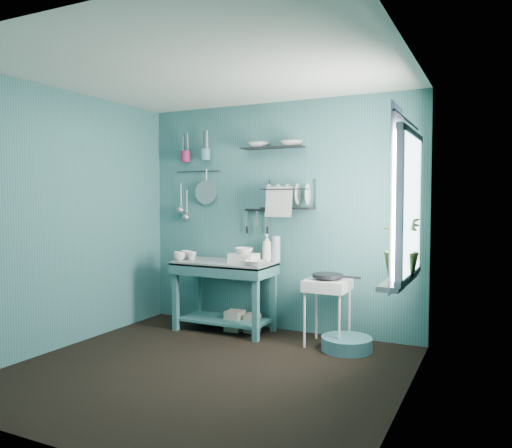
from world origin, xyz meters
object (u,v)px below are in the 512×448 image
at_px(mug_mid, 192,256).
at_px(mug_right, 186,255).
at_px(wash_tub, 244,258).
at_px(utensil_cup_magenta, 186,157).
at_px(work_counter, 224,296).
at_px(floor_basin, 347,344).
at_px(mug_left, 179,256).
at_px(colander, 206,192).
at_px(frying_pan, 328,276).
at_px(water_bottle, 276,249).
at_px(soap_bottle, 267,248).
at_px(utensil_cup_teal, 206,154).
at_px(hotplate_stand, 327,312).
at_px(potted_plant, 401,246).
at_px(storage_tin_large, 235,321).
at_px(dish_rack, 288,194).
at_px(storage_tin_small, 252,323).

xyz_separation_m(mug_mid, mug_right, (-0.12, 0.06, 0.00)).
xyz_separation_m(wash_tub, utensil_cup_magenta, (-0.92, 0.28, 1.13)).
xyz_separation_m(work_counter, floor_basin, (1.40, -0.11, -0.32)).
xyz_separation_m(mug_left, colander, (0.07, 0.45, 0.71)).
relative_size(mug_mid, frying_pan, 0.33).
height_order(wash_tub, water_bottle, water_bottle).
height_order(water_bottle, floor_basin, water_bottle).
bearing_deg(soap_bottle, utensil_cup_teal, 176.12).
xyz_separation_m(mug_mid, hotplate_stand, (1.56, 0.04, -0.48)).
bearing_deg(frying_pan, mug_right, 179.38).
xyz_separation_m(utensil_cup_teal, potted_plant, (2.38, -0.93, -0.88)).
xyz_separation_m(mug_left, mug_right, (-0.02, 0.16, 0.00)).
distance_m(utensil_cup_teal, storage_tin_large, 1.92).
xyz_separation_m(mug_right, water_bottle, (1.02, 0.22, 0.09)).
bearing_deg(storage_tin_large, mug_left, -160.10).
xyz_separation_m(work_counter, storage_tin_large, (0.10, 0.05, -0.27)).
xyz_separation_m(mug_right, utensil_cup_magenta, (-0.17, 0.26, 1.13)).
xyz_separation_m(work_counter, potted_plant, (1.99, -0.67, 0.70)).
height_order(dish_rack, floor_basin, dish_rack).
bearing_deg(dish_rack, mug_mid, -157.37).
xyz_separation_m(mug_left, mug_mid, (0.10, 0.10, -0.00)).
xyz_separation_m(colander, storage_tin_small, (0.71, -0.21, -1.42)).
bearing_deg(mug_left, hotplate_stand, 4.89).
relative_size(mug_left, floor_basin, 0.26).
xyz_separation_m(work_counter, utensil_cup_teal, (-0.39, 0.26, 1.58)).
xyz_separation_m(soap_bottle, utensil_cup_magenta, (-1.09, 0.06, 1.03)).
distance_m(wash_tub, storage_tin_small, 0.72).
relative_size(mug_mid, utensil_cup_teal, 0.77).
distance_m(wash_tub, potted_plant, 1.88).
bearing_deg(storage_tin_small, floor_basin, -9.84).
relative_size(mug_right, colander, 0.44).
relative_size(hotplate_stand, colander, 2.34).
xyz_separation_m(water_bottle, storage_tin_small, (-0.22, -0.14, -0.81)).
bearing_deg(mug_left, work_counter, 18.43).
height_order(work_counter, mug_right, mug_right).
relative_size(soap_bottle, utensil_cup_teal, 2.30).
distance_m(soap_bottle, frying_pan, 0.82).
xyz_separation_m(mug_left, soap_bottle, (0.90, 0.36, 0.10)).
relative_size(potted_plant, storage_tin_small, 2.48).
distance_m(work_counter, utensil_cup_teal, 1.64).
xyz_separation_m(soap_bottle, frying_pan, (0.76, -0.22, -0.22)).
xyz_separation_m(dish_rack, colander, (-1.07, 0.08, 0.03)).
bearing_deg(mug_right, potted_plant, -15.12).
distance_m(frying_pan, potted_plant, 1.11).
bearing_deg(utensil_cup_magenta, potted_plant, -19.24).
bearing_deg(mug_mid, soap_bottle, 18.00).
height_order(wash_tub, storage_tin_large, wash_tub).
bearing_deg(floor_basin, storage_tin_large, 172.94).
bearing_deg(colander, mug_left, -99.35).
bearing_deg(work_counter, wash_tub, -7.57).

